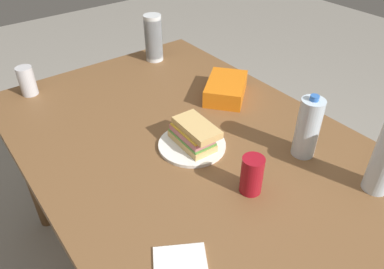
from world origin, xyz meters
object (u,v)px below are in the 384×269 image
(soda_can_red, at_px, (251,176))
(chip_bag, at_px, (226,88))
(soda_can_silver, at_px, (27,81))
(dining_table, at_px, (210,176))
(paper_plate, at_px, (192,145))
(water_bottle_tall, at_px, (308,128))
(plastic_cup_stack, at_px, (153,38))
(sandwich, at_px, (193,134))

(soda_can_red, xyz_separation_m, chip_bag, (-0.46, 0.31, -0.03))
(chip_bag, xyz_separation_m, soda_can_silver, (-0.51, -0.64, 0.03))
(chip_bag, bearing_deg, soda_can_silver, -77.95)
(dining_table, xyz_separation_m, paper_plate, (-0.09, -0.01, 0.09))
(water_bottle_tall, bearing_deg, soda_can_silver, -147.69)
(chip_bag, distance_m, plastic_cup_stack, 0.48)
(soda_can_red, height_order, plastic_cup_stack, plastic_cup_stack)
(dining_table, bearing_deg, paper_plate, -173.30)
(paper_plate, relative_size, sandwich, 1.25)
(sandwich, bearing_deg, paper_plate, -155.77)
(paper_plate, distance_m, sandwich, 0.05)
(dining_table, xyz_separation_m, chip_bag, (-0.27, 0.31, 0.12))
(chip_bag, bearing_deg, soda_can_red, 16.18)
(soda_can_red, xyz_separation_m, water_bottle_tall, (-0.02, 0.27, 0.04))
(dining_table, relative_size, chip_bag, 7.70)
(soda_can_red, distance_m, soda_can_silver, 1.02)
(soda_can_red, bearing_deg, paper_plate, -178.75)
(chip_bag, bearing_deg, plastic_cup_stack, -124.15)
(chip_bag, bearing_deg, sandwich, -8.61)
(plastic_cup_stack, height_order, soda_can_silver, plastic_cup_stack)
(soda_can_silver, bearing_deg, paper_plate, 25.24)
(sandwich, relative_size, plastic_cup_stack, 0.84)
(plastic_cup_stack, bearing_deg, paper_plate, -22.25)
(paper_plate, bearing_deg, plastic_cup_stack, 157.75)
(sandwich, bearing_deg, plastic_cup_stack, 157.99)
(dining_table, relative_size, soda_can_silver, 14.51)
(plastic_cup_stack, bearing_deg, water_bottle_tall, 0.07)
(dining_table, xyz_separation_m, water_bottle_tall, (0.16, 0.26, 0.19))
(dining_table, bearing_deg, soda_can_silver, -156.68)
(soda_can_silver, bearing_deg, sandwich, 25.23)
(soda_can_red, distance_m, chip_bag, 0.55)
(paper_plate, relative_size, soda_can_red, 1.90)
(paper_plate, xyz_separation_m, water_bottle_tall, (0.25, 0.27, 0.10))
(chip_bag, height_order, soda_can_silver, soda_can_silver)
(dining_table, height_order, paper_plate, paper_plate)
(chip_bag, bearing_deg, water_bottle_tall, 44.55)
(sandwich, distance_m, soda_can_red, 0.27)
(paper_plate, xyz_separation_m, chip_bag, (-0.19, 0.32, 0.03))
(sandwich, xyz_separation_m, soda_can_red, (0.27, 0.00, 0.01))
(chip_bag, xyz_separation_m, water_bottle_tall, (0.44, -0.04, 0.07))
(paper_plate, xyz_separation_m, sandwich, (0.00, 0.00, 0.05))
(paper_plate, height_order, soda_can_red, soda_can_red)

